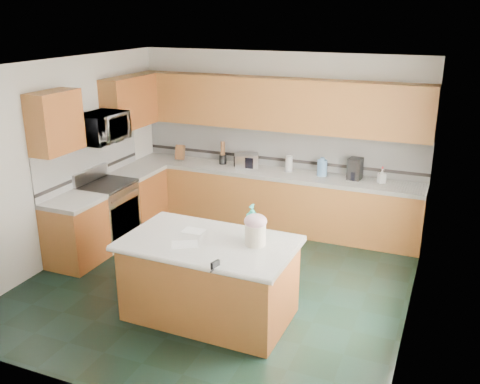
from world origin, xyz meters
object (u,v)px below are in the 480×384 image
at_px(treat_jar, 255,235).
at_px(toaster_oven, 246,161).
at_px(soap_bottle_island, 252,222).
at_px(coffee_maker, 355,169).
at_px(island_top, 209,243).
at_px(island_base, 210,281).
at_px(knife_block, 180,152).

height_order(treat_jar, toaster_oven, treat_jar).
distance_m(soap_bottle_island, coffee_maker, 2.67).
bearing_deg(coffee_maker, island_top, -103.45).
bearing_deg(island_base, island_top, 0.00).
relative_size(treat_jar, soap_bottle_island, 0.58).
distance_m(toaster_oven, coffee_maker, 1.71).
height_order(island_top, knife_block, knife_block).
relative_size(soap_bottle_island, knife_block, 1.64).
height_order(island_base, soap_bottle_island, soap_bottle_island).
distance_m(soap_bottle_island, knife_block, 3.44).
bearing_deg(soap_bottle_island, island_top, -150.75).
bearing_deg(knife_block, toaster_oven, -8.19).
bearing_deg(soap_bottle_island, coffee_maker, 78.77).
relative_size(knife_block, toaster_oven, 0.68).
height_order(island_top, toaster_oven, toaster_oven).
xyz_separation_m(island_top, treat_jar, (0.50, 0.10, 0.15)).
relative_size(island_top, soap_bottle_island, 4.66).
xyz_separation_m(island_top, knife_block, (-1.87, 2.79, 0.15)).
bearing_deg(coffee_maker, treat_jar, -94.38).
xyz_separation_m(toaster_oven, coffee_maker, (1.71, 0.03, 0.05)).
bearing_deg(island_top, knife_block, 124.91).
bearing_deg(island_top, treat_jar, 12.10).
bearing_deg(toaster_oven, soap_bottle_island, -91.16).
xyz_separation_m(soap_bottle_island, toaster_oven, (-1.10, 2.58, -0.10)).
bearing_deg(island_base, soap_bottle_island, 28.51).
bearing_deg(island_base, knife_block, 124.91).
xyz_separation_m(treat_jar, knife_block, (-2.37, 2.69, 0.01)).
distance_m(island_top, treat_jar, 0.53).
bearing_deg(soap_bottle_island, island_base, -150.75).
relative_size(island_base, toaster_oven, 4.87).
xyz_separation_m(treat_jar, coffee_maker, (0.52, 2.72, 0.04)).
distance_m(treat_jar, soap_bottle_island, 0.17).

